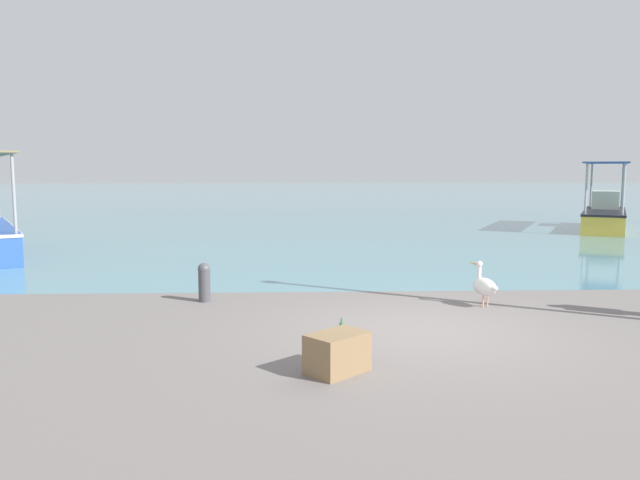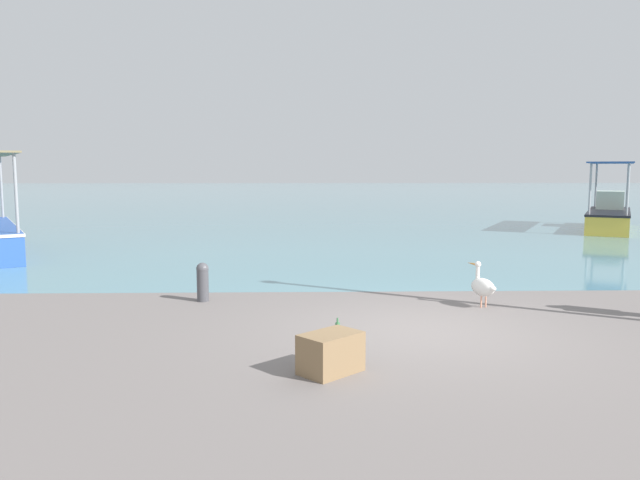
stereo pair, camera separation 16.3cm
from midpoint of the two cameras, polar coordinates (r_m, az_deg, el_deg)
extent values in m
plane|color=slate|center=(9.71, 9.46, -8.16)|extent=(120.00, 120.00, 0.00)
cube|color=#598D9A|center=(57.30, 0.31, 4.14)|extent=(110.00, 90.00, 0.00)
cube|color=gold|center=(27.36, 25.04, 1.64)|extent=(3.88, 5.62, 0.77)
cube|color=black|center=(27.34, 25.07, 2.37)|extent=(3.93, 5.67, 0.08)
cylinder|color=#99999E|center=(24.76, 26.51, 4.17)|extent=(0.08, 0.08, 1.86)
cylinder|color=#99999E|center=(24.78, 23.64, 4.31)|extent=(0.08, 0.08, 1.86)
cylinder|color=#99999E|center=(29.82, 26.44, 4.47)|extent=(0.08, 0.08, 1.86)
cylinder|color=#99999E|center=(29.84, 24.06, 4.59)|extent=(0.08, 0.08, 1.86)
cube|color=navy|center=(27.28, 25.27, 6.41)|extent=(3.88, 5.49, 0.05)
cube|color=silver|center=(28.56, 25.16, 3.34)|extent=(1.57, 1.73, 0.74)
cylinder|color=#99999E|center=(17.30, -25.80, 3.87)|extent=(0.08, 0.08, 2.00)
cylinder|color=#99999E|center=(23.09, -26.94, 4.34)|extent=(0.08, 0.08, 2.00)
cylinder|color=#E0997A|center=(11.47, 14.92, -5.45)|extent=(0.03, 0.03, 0.22)
cylinder|color=#E0997A|center=(11.53, 15.31, -5.39)|extent=(0.03, 0.03, 0.22)
ellipsoid|color=white|center=(11.47, 15.06, -4.19)|extent=(0.47, 0.62, 0.32)
ellipsoid|color=white|center=(11.28, 15.86, -4.30)|extent=(0.17, 0.19, 0.10)
cylinder|color=white|center=(11.55, 14.61, -2.97)|extent=(0.07, 0.07, 0.26)
sphere|color=white|center=(11.53, 14.64, -2.17)|extent=(0.11, 0.11, 0.11)
cone|color=#E5933F|center=(11.66, 14.13, -2.11)|extent=(0.17, 0.30, 0.06)
cylinder|color=#47474C|center=(11.76, -10.28, -4.14)|extent=(0.22, 0.22, 0.58)
sphere|color=#4C4C51|center=(11.70, -10.31, -2.61)|extent=(0.23, 0.23, 0.23)
cube|color=olive|center=(7.63, 1.61, -10.29)|extent=(0.86, 0.84, 0.49)
cylinder|color=#3F7F4C|center=(9.26, 2.12, -8.16)|extent=(0.07, 0.07, 0.20)
cylinder|color=#3F7F4C|center=(9.23, 2.12, -7.35)|extent=(0.03, 0.03, 0.07)
camera|label=1|loc=(0.08, -89.68, 0.04)|focal=35.00mm
camera|label=2|loc=(0.08, 90.32, -0.04)|focal=35.00mm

